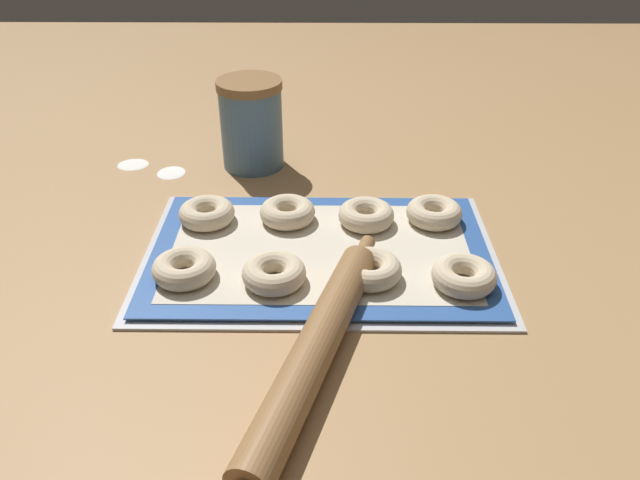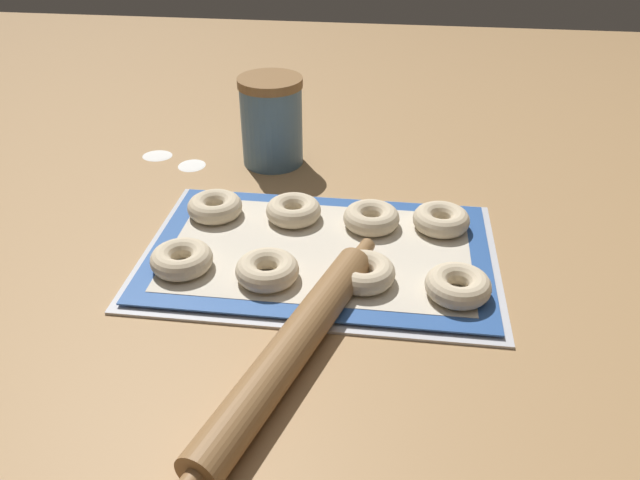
% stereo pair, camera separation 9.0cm
% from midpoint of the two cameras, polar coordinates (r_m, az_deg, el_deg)
% --- Properties ---
extents(ground_plane, '(2.80, 2.80, 0.00)m').
position_cam_midpoint_polar(ground_plane, '(0.93, 3.20, -1.56)').
color(ground_plane, '#A87F51').
extents(baking_tray, '(0.52, 0.34, 0.01)m').
position_cam_midpoint_polar(baking_tray, '(0.93, 2.77, -1.26)').
color(baking_tray, silver).
rests_on(baking_tray, ground_plane).
extents(baking_mat, '(0.50, 0.32, 0.00)m').
position_cam_midpoint_polar(baking_mat, '(0.92, 2.78, -0.98)').
color(baking_mat, '#2D569E').
rests_on(baking_mat, baking_tray).
extents(bagel_front_far_left, '(0.09, 0.09, 0.03)m').
position_cam_midpoint_polar(bagel_front_far_left, '(0.88, -9.73, -1.83)').
color(bagel_front_far_left, beige).
rests_on(bagel_front_far_left, baking_mat).
extents(bagel_front_mid_left, '(0.09, 0.09, 0.03)m').
position_cam_midpoint_polar(bagel_front_mid_left, '(0.85, -1.85, -2.84)').
color(bagel_front_mid_left, beige).
rests_on(bagel_front_mid_left, baking_mat).
extents(bagel_front_mid_right, '(0.09, 0.09, 0.03)m').
position_cam_midpoint_polar(bagel_front_mid_right, '(0.85, 6.99, -3.04)').
color(bagel_front_mid_right, beige).
rests_on(bagel_front_mid_right, baking_mat).
extents(bagel_front_far_right, '(0.09, 0.09, 0.03)m').
position_cam_midpoint_polar(bagel_front_far_right, '(0.85, 15.48, -4.13)').
color(bagel_front_far_right, beige).
rests_on(bagel_front_far_right, baking_mat).
extents(bagel_back_far_left, '(0.09, 0.09, 0.03)m').
position_cam_midpoint_polar(bagel_back_far_left, '(1.00, -7.09, 2.96)').
color(bagel_back_far_left, beige).
rests_on(bagel_back_far_left, baking_mat).
extents(bagel_back_mid_left, '(0.09, 0.09, 0.03)m').
position_cam_midpoint_polar(bagel_back_mid_left, '(0.99, 0.16, 2.66)').
color(bagel_back_mid_left, beige).
rests_on(bagel_back_mid_left, baking_mat).
extents(bagel_back_mid_right, '(0.09, 0.09, 0.03)m').
position_cam_midpoint_polar(bagel_back_mid_right, '(0.97, 7.35, 1.95)').
color(bagel_back_mid_right, beige).
rests_on(bagel_back_mid_right, baking_mat).
extents(bagel_back_far_right, '(0.09, 0.09, 0.03)m').
position_cam_midpoint_polar(bagel_back_far_right, '(0.99, 13.59, 1.76)').
color(bagel_back_far_right, beige).
rests_on(bagel_back_far_right, baking_mat).
extents(flour_canister, '(0.12, 0.12, 0.16)m').
position_cam_midpoint_polar(flour_canister, '(1.17, -2.23, 10.77)').
color(flour_canister, slate).
rests_on(flour_canister, ground_plane).
extents(rolling_pin, '(0.17, 0.47, 0.05)m').
position_cam_midpoint_polar(rolling_pin, '(0.73, 0.90, -9.98)').
color(rolling_pin, olive).
rests_on(rolling_pin, ground_plane).
extents(flour_patch_near, '(0.06, 0.05, 0.00)m').
position_cam_midpoint_polar(flour_patch_near, '(1.26, -12.69, 7.52)').
color(flour_patch_near, white).
rests_on(flour_patch_near, ground_plane).
extents(flour_patch_far, '(0.05, 0.06, 0.00)m').
position_cam_midpoint_polar(flour_patch_far, '(1.20, -9.56, 6.72)').
color(flour_patch_far, white).
rests_on(flour_patch_far, ground_plane).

